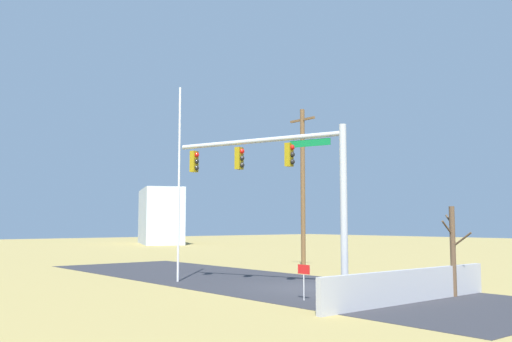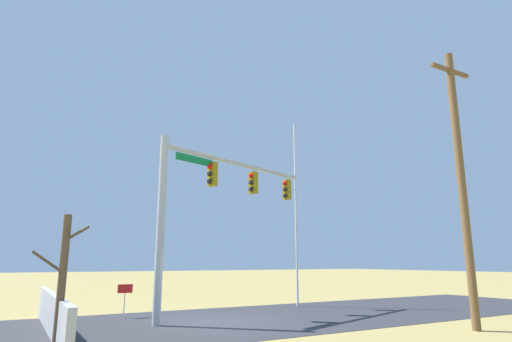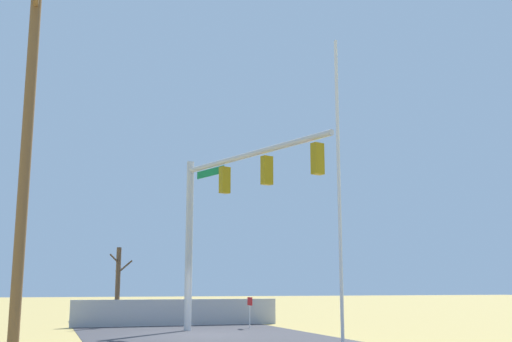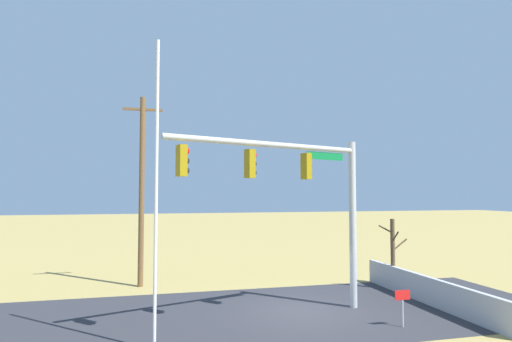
% 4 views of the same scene
% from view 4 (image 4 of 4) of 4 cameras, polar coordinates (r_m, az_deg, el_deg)
% --- Properties ---
extents(ground_plane, '(160.00, 160.00, 0.00)m').
position_cam_4_polar(ground_plane, '(16.86, 6.24, -18.36)').
color(ground_plane, '#9E894C').
extents(road_surface, '(28.00, 8.00, 0.01)m').
position_cam_4_polar(road_surface, '(15.98, -8.16, -19.20)').
color(road_surface, '#2D2D33').
rests_on(road_surface, ground_plane).
extents(sidewalk_corner, '(6.00, 6.00, 0.01)m').
position_cam_4_polar(sidewalk_corner, '(18.11, 16.09, -17.17)').
color(sidewalk_corner, '#B7B5AD').
rests_on(sidewalk_corner, ground_plane).
extents(retaining_fence, '(0.20, 8.84, 1.11)m').
position_cam_4_polar(retaining_fence, '(18.91, 22.19, -14.75)').
color(retaining_fence, '#A8A8AD').
rests_on(retaining_fence, ground_plane).
extents(signal_mast, '(7.64, 2.83, 6.50)m').
position_cam_4_polar(signal_mast, '(15.40, 6.59, -2.14)').
color(signal_mast, '#B2B5BA').
rests_on(signal_mast, ground_plane).
extents(flagpole, '(0.10, 0.10, 8.99)m').
position_cam_4_polar(flagpole, '(12.51, -13.41, -2.79)').
color(flagpole, silver).
rests_on(flagpole, ground_plane).
extents(utility_pole, '(1.90, 0.26, 9.16)m').
position_cam_4_polar(utility_pole, '(21.07, -15.27, -2.16)').
color(utility_pole, brown).
rests_on(utility_pole, ground_plane).
extents(bare_tree, '(1.27, 1.02, 3.27)m').
position_cam_4_polar(bare_tree, '(20.84, 18.10, -10.51)').
color(bare_tree, brown).
rests_on(bare_tree, ground_plane).
extents(open_sign, '(0.56, 0.04, 1.22)m').
position_cam_4_polar(open_sign, '(15.44, 19.29, -16.17)').
color(open_sign, silver).
rests_on(open_sign, ground_plane).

